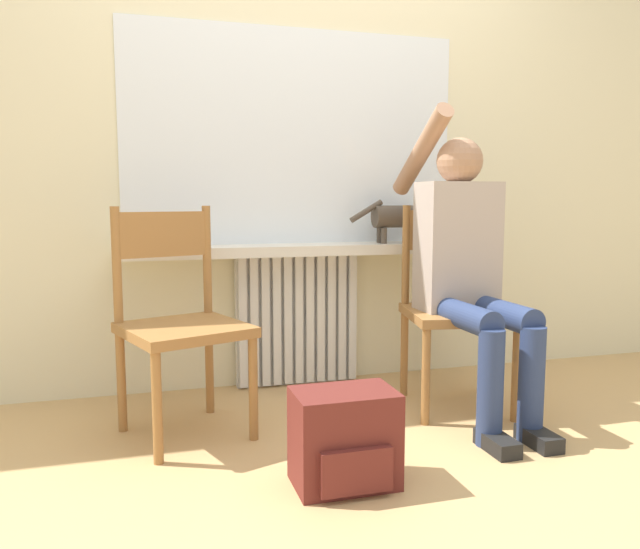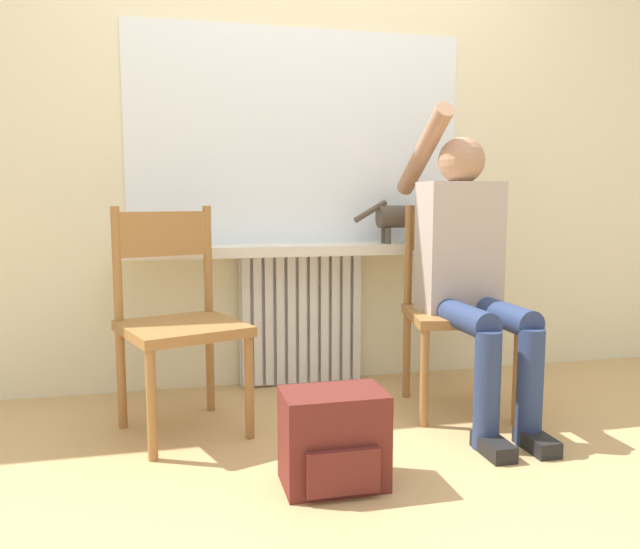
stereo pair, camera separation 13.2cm
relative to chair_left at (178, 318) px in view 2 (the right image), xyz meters
The scene contains 10 objects.
ground_plane 0.99m from the chair_left, 45.65° to the right, with size 12.00×12.00×0.00m, color tan.
wall_with_window 1.23m from the chair_left, 44.55° to the left, with size 7.00×0.06×2.70m.
radiator 0.82m from the chair_left, 40.60° to the left, with size 0.62×0.08×0.67m.
windowsill 0.80m from the chair_left, 36.52° to the left, with size 1.75×0.24×0.05m.
window_glass 1.14m from the chair_left, 42.84° to the left, with size 1.68×0.01×1.05m.
chair_left is the anchor object (origin of this frame).
chair_right 1.22m from the chair_left, ahead, with size 0.51×0.51×0.91m.
person 1.23m from the chair_left, ahead, with size 0.36×1.00×1.34m.
cat 1.28m from the chair_left, 20.48° to the left, with size 0.46×0.11×0.22m.
backpack 0.85m from the chair_left, 52.48° to the right, with size 0.34×0.25×0.32m.
Camera 2 is at (-0.63, -1.91, 0.94)m, focal length 35.00 mm.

